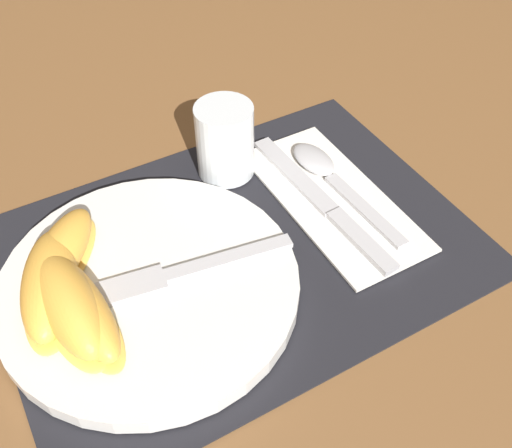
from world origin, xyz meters
The scene contains 12 objects.
ground_plane centered at (0.00, 0.00, 0.00)m, with size 3.00×3.00×0.00m, color brown.
placemat centered at (0.00, 0.00, 0.00)m, with size 0.44×0.32×0.00m.
plate centered at (-0.09, -0.01, 0.01)m, with size 0.26×0.26×0.02m.
juice_glass centered at (0.04, 0.10, 0.04)m, with size 0.06×0.06×0.08m.
napkin centered at (0.12, 0.01, 0.01)m, with size 0.10×0.22×0.00m.
knife centered at (0.10, 0.00, 0.01)m, with size 0.03×0.22×0.01m.
spoon centered at (0.13, 0.04, 0.01)m, with size 0.04×0.18×0.01m.
fork centered at (-0.07, -0.02, 0.02)m, with size 0.19×0.05×0.00m.
citrus_wedge_0 centered at (-0.15, 0.04, 0.03)m, with size 0.11×0.12×0.03m.
citrus_wedge_1 centered at (-0.17, 0.01, 0.04)m, with size 0.09×0.13×0.04m.
citrus_wedge_2 centered at (-0.16, -0.02, 0.04)m, with size 0.05×0.12×0.04m.
citrus_wedge_3 centered at (-0.15, -0.02, 0.03)m, with size 0.06×0.13×0.03m.
Camera 1 is at (-0.17, -0.34, 0.43)m, focal length 42.00 mm.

